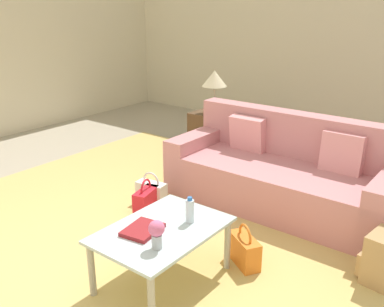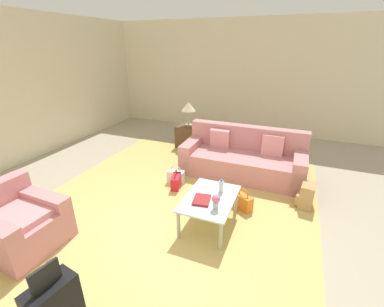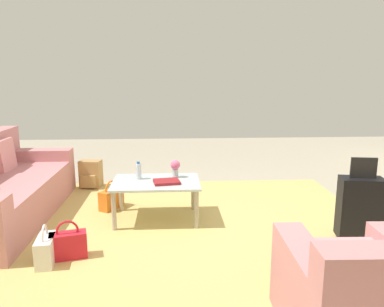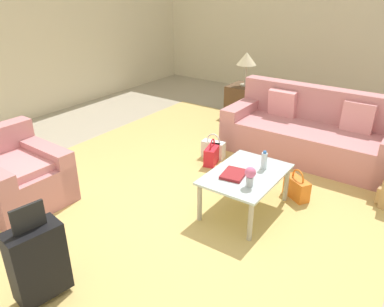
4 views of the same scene
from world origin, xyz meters
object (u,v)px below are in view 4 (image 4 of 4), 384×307
armchair (15,178)px  coffee_table_book (234,174)px  side_table (244,100)px  handbag_white (213,149)px  flower_vase (250,175)px  handbag_orange (297,188)px  table_lamp (247,60)px  couch (312,134)px  coffee_table (246,178)px  handbag_red (212,155)px  suitcase_black (38,261)px  water_bottle (264,161)px

armchair → coffee_table_book: size_ratio=3.47×
side_table → handbag_white: size_ratio=1.53×
flower_vase → handbag_orange: size_ratio=0.57×
armchair → table_lamp: table_lamp is taller
coffee_table_book → table_lamp: (2.92, 1.42, 0.54)m
handbag_orange → couch: bearing=12.2°
armchair → coffee_table: 2.53m
armchair → flower_vase: armchair is taller
handbag_white → side_table: bearing=15.6°
flower_vase → handbag_red: 1.49m
armchair → flower_vase: size_ratio=4.75×
side_table → handbag_red: (-2.05, -0.61, -0.14)m
couch → handbag_white: (-0.88, 1.08, -0.18)m
flower_vase → handbag_orange: (0.79, -0.22, -0.44)m
side_table → table_lamp: 0.73m
table_lamp → suitcase_black: size_ratio=0.69×
suitcase_black → handbag_orange: 2.79m
side_table → handbag_orange: bearing=-140.1°
armchair → suitcase_black: (-0.70, -1.47, 0.07)m
water_bottle → suitcase_black: 2.35m
suitcase_black → couch: bearing=-11.9°
handbag_white → couch: bearing=-50.8°
handbag_orange → suitcase_black: bearing=157.4°
handbag_orange → table_lamp: bearing=39.9°
handbag_red → handbag_white: 0.19m
handbag_red → handbag_white: size_ratio=1.00×
coffee_table → flower_vase: (-0.22, -0.15, 0.18)m
suitcase_black → water_bottle: bearing=-20.0°
couch → water_bottle: size_ratio=11.46×
handbag_white → coffee_table: bearing=-133.4°
side_table → table_lamp: (0.00, 0.00, 0.73)m
couch → flower_vase: 2.04m
side_table → flower_vase: bearing=-151.3°
coffee_table_book → suitcase_black: 1.98m
coffee_table_book → handbag_white: (1.04, 0.90, -0.33)m
armchair → side_table: size_ratio=1.78×
handbag_red → armchair: bearing=148.1°
handbag_red → handbag_orange: same height
handbag_orange → coffee_table_book: bearing=146.8°
couch → handbag_orange: size_ratio=6.53×
table_lamp → coffee_table_book: bearing=-154.1°
coffee_table_book → handbag_white: bearing=31.6°
suitcase_black → handbag_white: bearing=5.4°
couch → handbag_red: (-1.05, 0.99, -0.18)m
suitcase_black → flower_vase: bearing=-25.5°
armchair → side_table: bearing=-9.2°
coffee_table → handbag_red: bearing=49.8°
side_table → handbag_orange: size_ratio=1.53×
coffee_table → side_table: bearing=28.2°
armchair → handbag_orange: armchair is taller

